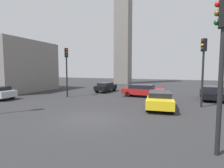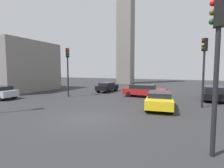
{
  "view_description": "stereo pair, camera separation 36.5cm",
  "coord_description": "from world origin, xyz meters",
  "views": [
    {
      "loc": [
        5.12,
        -8.99,
        3.03
      ],
      "look_at": [
        -0.51,
        4.87,
        1.78
      ],
      "focal_mm": 26.92,
      "sensor_mm": 36.0,
      "label": 1
    },
    {
      "loc": [
        5.46,
        -8.85,
        3.03
      ],
      "look_at": [
        -0.51,
        4.87,
        1.78
      ],
      "focal_mm": 26.92,
      "sensor_mm": 36.0,
      "label": 2
    }
  ],
  "objects": [
    {
      "name": "ground_plane",
      "position": [
        0.0,
        0.0,
        0.0
      ],
      "size": [
        94.99,
        94.99,
        0.0
      ],
      "primitive_type": "plane",
      "color": "#2D2D30"
    },
    {
      "name": "traffic_light_0",
      "position": [
        -6.64,
        6.51,
        3.78
      ],
      "size": [
        0.49,
        0.45,
        5.44
      ],
      "rotation": [
        0.0,
        0.0,
        -0.62
      ],
      "color": "black",
      "rests_on": "ground_plane"
    },
    {
      "name": "traffic_light_2",
      "position": [
        6.8,
        6.31,
        3.82
      ],
      "size": [
        0.46,
        0.48,
        5.51
      ],
      "rotation": [
        0.0,
        0.0,
        -2.3
      ],
      "color": "black",
      "rests_on": "ground_plane"
    },
    {
      "name": "traffic_light_3",
      "position": [
        6.41,
        -2.22,
        3.78
      ],
      "size": [
        0.47,
        0.35,
        5.45
      ],
      "rotation": [
        0.0,
        0.0,
        3.05
      ],
      "color": "black",
      "rests_on": "ground_plane"
    },
    {
      "name": "car_0",
      "position": [
        1.28,
        9.87,
        0.74
      ],
      "size": [
        4.75,
        2.21,
        1.38
      ],
      "rotation": [
        0.0,
        0.0,
        -0.04
      ],
      "color": "maroon",
      "rests_on": "ground_plane"
    },
    {
      "name": "car_2",
      "position": [
        8.17,
        10.68,
        0.72
      ],
      "size": [
        2.13,
        4.78,
        1.38
      ],
      "rotation": [
        0.0,
        0.0,
        -1.61
      ],
      "color": "black",
      "rests_on": "ground_plane"
    },
    {
      "name": "car_3",
      "position": [
        3.69,
        4.61,
        0.7
      ],
      "size": [
        2.38,
        4.49,
        1.3
      ],
      "rotation": [
        0.0,
        0.0,
        -1.46
      ],
      "color": "yellow",
      "rests_on": "ground_plane"
    },
    {
      "name": "car_4",
      "position": [
        -4.39,
        12.13,
        0.71
      ],
      "size": [
        1.86,
        4.01,
        1.3
      ],
      "rotation": [
        0.0,
        0.0,
        1.5
      ],
      "color": "black",
      "rests_on": "ground_plane"
    },
    {
      "name": "building_flank",
      "position": [
        -18.64,
        8.45,
        3.52
      ],
      "size": [
        11.0,
        9.1,
        7.04
      ],
      "primitive_type": "cube",
      "color": "gray",
      "rests_on": "ground_plane"
    },
    {
      "name": "skyline_tower",
      "position": [
        -6.99,
        27.45,
        12.97
      ],
      "size": [
        3.24,
        3.24,
        25.94
      ],
      "primitive_type": "cube",
      "color": "gray",
      "rests_on": "ground_plane"
    }
  ]
}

